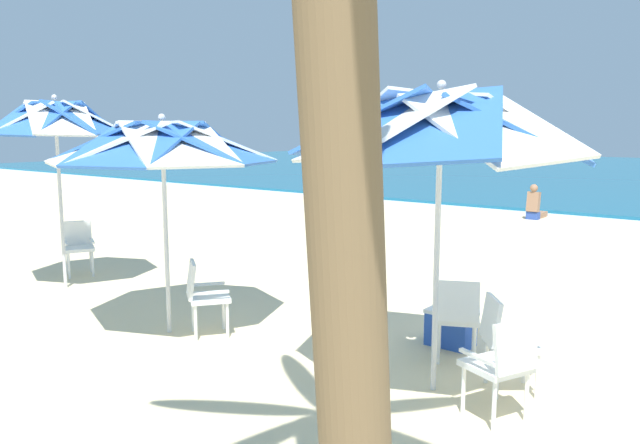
# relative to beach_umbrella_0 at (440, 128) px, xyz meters

# --- Properties ---
(ground_plane) EXTENTS (80.00, 80.00, 0.00)m
(ground_plane) POSITION_rel_beach_umbrella_0_xyz_m (0.97, 2.02, -2.35)
(ground_plane) COLOR beige
(beach_umbrella_0) EXTENTS (2.61, 2.61, 2.75)m
(beach_umbrella_0) POSITION_rel_beach_umbrella_0_xyz_m (0.00, 0.00, 0.00)
(beach_umbrella_0) COLOR silver
(beach_umbrella_0) RESTS_ON ground
(plastic_chair_0) EXTENTS (0.60, 0.58, 0.87)m
(plastic_chair_0) POSITION_rel_beach_umbrella_0_xyz_m (0.71, -0.22, -1.86)
(plastic_chair_0) COLOR white
(plastic_chair_0) RESTS_ON ground
(plastic_chair_1) EXTENTS (0.59, 0.61, 0.87)m
(plastic_chair_1) POSITION_rel_beach_umbrella_0_xyz_m (-0.14, 0.76, -1.86)
(plastic_chair_1) COLOR white
(plastic_chair_1) RESTS_ON ground
(plastic_chair_2) EXTENTS (0.63, 0.63, 0.87)m
(plastic_chair_2) POSITION_rel_beach_umbrella_0_xyz_m (0.51, 0.36, -1.86)
(plastic_chair_2) COLOR white
(plastic_chair_2) RESTS_ON ground
(beach_umbrella_1) EXTENTS (2.55, 2.55, 2.51)m
(beach_umbrella_1) POSITION_rel_beach_umbrella_0_xyz_m (-3.19, -0.42, -0.18)
(beach_umbrella_1) COLOR silver
(beach_umbrella_1) RESTS_ON ground
(plastic_chair_3) EXTENTS (0.62, 0.63, 0.87)m
(plastic_chair_3) POSITION_rel_beach_umbrella_0_xyz_m (-2.78, -0.25, -1.86)
(plastic_chair_3) COLOR white
(plastic_chair_3) RESTS_ON ground
(beach_umbrella_2) EXTENTS (2.06, 2.06, 2.83)m
(beach_umbrella_2) POSITION_rel_beach_umbrella_0_xyz_m (-6.07, -0.03, 0.09)
(beach_umbrella_2) COLOR silver
(beach_umbrella_2) RESTS_ON ground
(plastic_chair_4) EXTENTS (0.61, 0.60, 0.87)m
(plastic_chair_4) POSITION_rel_beach_umbrella_0_xyz_m (-6.65, 0.57, -1.86)
(plastic_chair_4) COLOR white
(plastic_chair_4) RESTS_ON ground
(cooler_box) EXTENTS (0.50, 0.34, 0.40)m
(cooler_box) POSITION_rel_beach_umbrella_0_xyz_m (-0.40, 1.17, -2.15)
(cooler_box) COLOR blue
(cooler_box) RESTS_ON ground
(beachgoer_seated) EXTENTS (0.30, 0.93, 0.92)m
(beachgoer_seated) POSITION_rel_beach_umbrella_0_xyz_m (-3.02, 11.42, -2.06)
(beachgoer_seated) COLOR #2D4CA5
(beachgoer_seated) RESTS_ON ground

